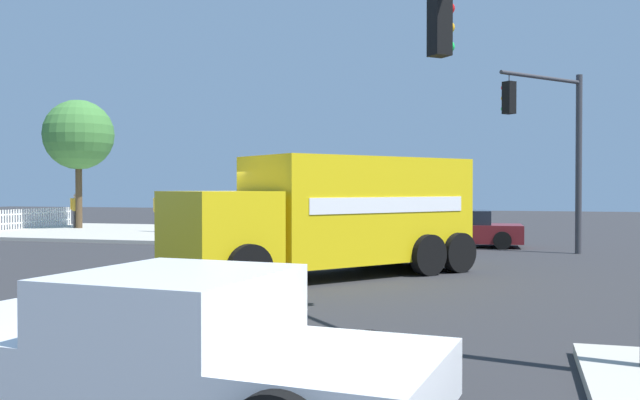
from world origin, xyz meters
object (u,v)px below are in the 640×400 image
Objects in this scene: delivery_truck at (336,214)px; shade_tree_near at (78,135)px; sedan_maroon at (459,229)px; pedestrian_crossing at (158,209)px; pickup_white at (158,343)px; pedestrian_near_corner at (76,208)px; traffic_light_primary at (555,135)px; traffic_light_secondary at (556,56)px.

delivery_truck is 21.57m from shade_tree_near.
sedan_maroon is (-9.32, 2.16, -0.85)m from delivery_truck.
pedestrian_crossing is 6.49m from shade_tree_near.
delivery_truck is at bearing -173.82° from pickup_white.
shade_tree_near is (-1.50, -5.22, 3.56)m from pedestrian_crossing.
pedestrian_near_corner is 3.62m from shade_tree_near.
shade_tree_near reaches higher than pickup_white.
delivery_truck reaches higher than pedestrian_crossing.
pedestrian_near_corner is 5.70m from pedestrian_crossing.
pickup_white is 30.02m from shade_tree_near.
traffic_light_primary is 22.94m from shade_tree_near.
shade_tree_near is at bearing -133.11° from traffic_light_secondary.
traffic_light_secondary is at bearing 35.32° from delivery_truck.
traffic_light_primary is at bearing 73.20° from shade_tree_near.
delivery_truck is at bearing -144.68° from traffic_light_secondary.
delivery_truck is 1.39× the size of pickup_white.
pedestrian_crossing is at bearing -150.68° from pickup_white.
traffic_light_primary reaches higher than delivery_truck.
traffic_light_secondary is 29.22m from shade_tree_near.
pedestrian_near_corner reaches higher than sedan_maroon.
delivery_truck is 4.40× the size of pedestrian_near_corner.
pedestrian_near_corner is at bearing -106.35° from pedestrian_crossing.
shade_tree_near is (0.10, 0.25, 3.61)m from pedestrian_near_corner.
traffic_light_primary is 18.00m from pickup_white.
sedan_maroon is 13.82m from pedestrian_crossing.
traffic_light_secondary is 1.04× the size of pickup_white.
sedan_maroon is (-19.84, 1.02, -0.10)m from pickup_white.
traffic_light_secondary is at bearing 41.11° from pedestrian_crossing.
traffic_light_primary reaches higher than pickup_white.
pedestrian_near_corner is at bearing -106.86° from traffic_light_primary.
sedan_maroon is (-2.60, -3.15, -3.13)m from traffic_light_primary.
pedestrian_near_corner is (-4.13, -19.05, 0.48)m from sedan_maroon.
pickup_white is 3.16× the size of pedestrian_near_corner.
pickup_white is 29.99m from pedestrian_near_corner.
sedan_maroon is 19.65m from shade_tree_near.
pedestrian_near_corner is at bearing -112.31° from shade_tree_near.
shade_tree_near reaches higher than delivery_truck.
pedestrian_near_corner is 0.27× the size of shade_tree_near.
pedestrian_crossing is at bearing -136.04° from delivery_truck.
pickup_white is (17.24, -4.17, -3.03)m from traffic_light_primary.
traffic_light_primary is at bearing 50.47° from sedan_maroon.
sedan_maroon is at bearing 177.05° from pickup_white.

